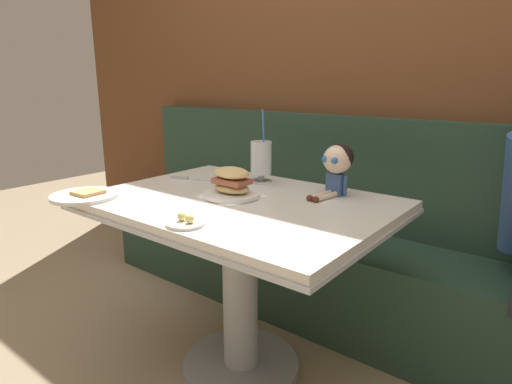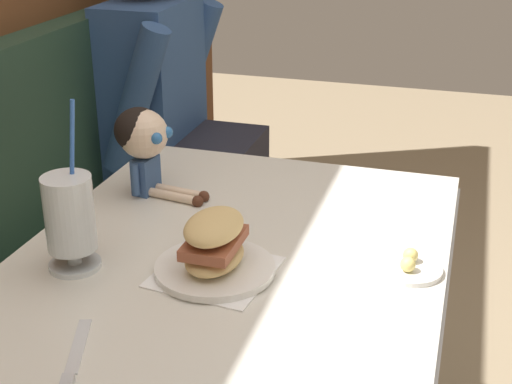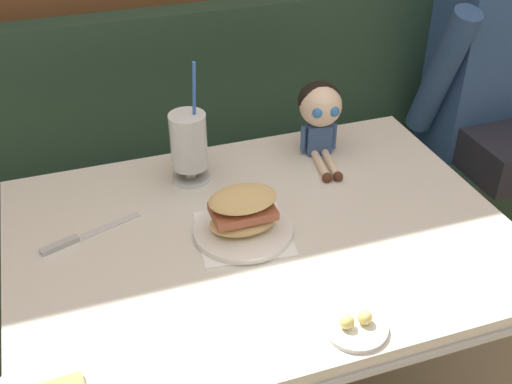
{
  "view_description": "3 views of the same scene",
  "coord_description": "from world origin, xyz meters",
  "px_view_note": "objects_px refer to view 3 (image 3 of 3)",
  "views": [
    {
      "loc": [
        1.01,
        -1.01,
        1.17
      ],
      "look_at": [
        0.06,
        0.2,
        0.77
      ],
      "focal_mm": 30.26,
      "sensor_mm": 36.0,
      "label": 1
    },
    {
      "loc": [
        -1.13,
        -0.22,
        1.41
      ],
      "look_at": [
        0.08,
        0.14,
        0.85
      ],
      "focal_mm": 51.29,
      "sensor_mm": 36.0,
      "label": 2
    },
    {
      "loc": [
        -0.37,
        -0.86,
        1.59
      ],
      "look_at": [
        0.01,
        0.24,
        0.8
      ],
      "focal_mm": 43.87,
      "sensor_mm": 36.0,
      "label": 3
    }
  ],
  "objects_px": {
    "butter_saucer": "(355,326)",
    "seated_doll": "(320,109)",
    "diner_patron": "(497,70)",
    "butter_knife": "(74,239)",
    "sandwich_plate": "(243,217)",
    "milkshake_glass": "(189,144)"
  },
  "relations": [
    {
      "from": "milkshake_glass",
      "to": "seated_doll",
      "type": "relative_size",
      "value": 1.4
    },
    {
      "from": "diner_patron",
      "to": "sandwich_plate",
      "type": "bearing_deg",
      "value": -152.25
    },
    {
      "from": "diner_patron",
      "to": "butter_knife",
      "type": "bearing_deg",
      "value": -161.65
    },
    {
      "from": "sandwich_plate",
      "to": "diner_patron",
      "type": "xyz_separation_m",
      "value": [
        1.09,
        0.58,
        -0.04
      ]
    },
    {
      "from": "milkshake_glass",
      "to": "butter_saucer",
      "type": "bearing_deg",
      "value": -74.68
    },
    {
      "from": "sandwich_plate",
      "to": "diner_patron",
      "type": "height_order",
      "value": "diner_patron"
    },
    {
      "from": "sandwich_plate",
      "to": "butter_saucer",
      "type": "xyz_separation_m",
      "value": [
        0.11,
        -0.34,
        -0.04
      ]
    },
    {
      "from": "butter_knife",
      "to": "diner_patron",
      "type": "distance_m",
      "value": 1.53
    },
    {
      "from": "butter_knife",
      "to": "sandwich_plate",
      "type": "bearing_deg",
      "value": -14.86
    },
    {
      "from": "seated_doll",
      "to": "sandwich_plate",
      "type": "bearing_deg",
      "value": -137.65
    },
    {
      "from": "seated_doll",
      "to": "butter_knife",
      "type": "bearing_deg",
      "value": -164.86
    },
    {
      "from": "milkshake_glass",
      "to": "diner_patron",
      "type": "relative_size",
      "value": 0.39
    },
    {
      "from": "seated_doll",
      "to": "diner_patron",
      "type": "relative_size",
      "value": 0.28
    },
    {
      "from": "diner_patron",
      "to": "butter_saucer",
      "type": "bearing_deg",
      "value": -137.24
    },
    {
      "from": "butter_saucer",
      "to": "seated_doll",
      "type": "xyz_separation_m",
      "value": [
        0.19,
        0.61,
        0.12
      ]
    },
    {
      "from": "butter_saucer",
      "to": "butter_knife",
      "type": "bearing_deg",
      "value": 136.99
    },
    {
      "from": "butter_saucer",
      "to": "diner_patron",
      "type": "xyz_separation_m",
      "value": [
        0.99,
        0.91,
        -0.01
      ]
    },
    {
      "from": "butter_saucer",
      "to": "seated_doll",
      "type": "distance_m",
      "value": 0.65
    },
    {
      "from": "sandwich_plate",
      "to": "diner_patron",
      "type": "distance_m",
      "value": 1.24
    },
    {
      "from": "sandwich_plate",
      "to": "seated_doll",
      "type": "height_order",
      "value": "seated_doll"
    },
    {
      "from": "milkshake_glass",
      "to": "sandwich_plate",
      "type": "height_order",
      "value": "milkshake_glass"
    },
    {
      "from": "sandwich_plate",
      "to": "seated_doll",
      "type": "xyz_separation_m",
      "value": [
        0.3,
        0.27,
        0.08
      ]
    }
  ]
}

